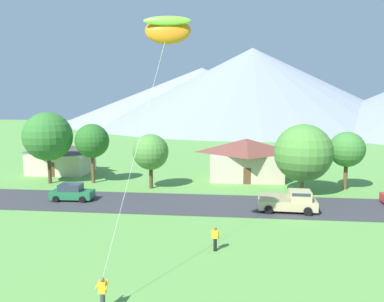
# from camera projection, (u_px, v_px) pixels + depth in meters

# --- Properties ---
(road_strip) EXTENTS (160.00, 7.72, 0.08)m
(road_strip) POSITION_uv_depth(u_px,v_px,m) (213.00, 205.00, 36.59)
(road_strip) COLOR #38383D
(road_strip) RESTS_ON ground
(mountain_far_east_ridge) EXTENTS (108.96, 108.96, 20.16)m
(mountain_far_east_ridge) POSITION_uv_depth(u_px,v_px,m) (277.00, 103.00, 152.32)
(mountain_far_east_ridge) COLOR #8E939E
(mountain_far_east_ridge) RESTS_ON ground
(mountain_central_ridge) EXTENTS (130.06, 130.06, 32.66)m
(mountain_central_ridge) POSITION_uv_depth(u_px,v_px,m) (252.00, 88.00, 157.02)
(mountain_central_ridge) COLOR gray
(mountain_central_ridge) RESTS_ON ground
(mountain_west_ridge) EXTENTS (137.03, 137.03, 27.07)m
(mountain_west_ridge) POSITION_uv_depth(u_px,v_px,m) (202.00, 96.00, 185.07)
(mountain_west_ridge) COLOR #8E939E
(mountain_west_ridge) RESTS_ON ground
(house_leftmost) EXTENTS (9.91, 8.24, 5.27)m
(house_leftmost) POSITION_uv_depth(u_px,v_px,m) (246.00, 158.00, 49.40)
(house_leftmost) COLOR beige
(house_leftmost) RESTS_ON ground
(house_left_center) EXTENTS (8.57, 6.65, 4.40)m
(house_left_center) POSITION_uv_depth(u_px,v_px,m) (61.00, 157.00, 53.20)
(house_left_center) COLOR beige
(house_left_center) RESTS_ON ground
(tree_near_left) EXTENTS (5.96, 5.96, 8.83)m
(tree_near_left) POSITION_uv_depth(u_px,v_px,m) (48.00, 137.00, 45.78)
(tree_near_left) COLOR #4C3823
(tree_near_left) RESTS_ON ground
(tree_left_of_center) EXTENTS (4.04, 4.04, 6.68)m
(tree_left_of_center) POSITION_uv_depth(u_px,v_px,m) (347.00, 150.00, 42.72)
(tree_left_of_center) COLOR brown
(tree_left_of_center) RESTS_ON ground
(tree_center) EXTENTS (6.26, 6.26, 7.69)m
(tree_center) POSITION_uv_depth(u_px,v_px,m) (303.00, 153.00, 40.39)
(tree_center) COLOR brown
(tree_center) RESTS_ON ground
(tree_right_of_center) EXTENTS (4.19, 4.19, 7.39)m
(tree_right_of_center) POSITION_uv_depth(u_px,v_px,m) (92.00, 141.00, 46.09)
(tree_right_of_center) COLOR brown
(tree_right_of_center) RESTS_ON ground
(tree_near_right) EXTENTS (4.16, 4.16, 6.38)m
(tree_near_right) POSITION_uv_depth(u_px,v_px,m) (151.00, 152.00, 43.22)
(tree_near_right) COLOR #4C3823
(tree_near_right) RESTS_ON ground
(parked_car_green_mid_west) EXTENTS (4.27, 2.22, 1.68)m
(parked_car_green_mid_west) POSITION_uv_depth(u_px,v_px,m) (72.00, 192.00, 38.04)
(parked_car_green_mid_west) COLOR #237042
(parked_car_green_mid_west) RESTS_ON road_strip
(pickup_truck_sand_west_side) EXTENTS (5.28, 2.50, 1.99)m
(pickup_truck_sand_west_side) POSITION_uv_depth(u_px,v_px,m) (289.00, 201.00, 33.99)
(pickup_truck_sand_west_side) COLOR #C6B284
(pickup_truck_sand_west_side) RESTS_ON road_strip
(kite_flyer_with_kite) EXTENTS (3.95, 6.90, 15.01)m
(kite_flyer_with_kite) POSITION_uv_depth(u_px,v_px,m) (166.00, 36.00, 21.70)
(kite_flyer_with_kite) COLOR #3D3D42
(kite_flyer_with_kite) RESTS_ON ground
(watcher_person) EXTENTS (0.56, 0.24, 1.68)m
(watcher_person) POSITION_uv_depth(u_px,v_px,m) (215.00, 238.00, 25.14)
(watcher_person) COLOR black
(watcher_person) RESTS_ON ground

